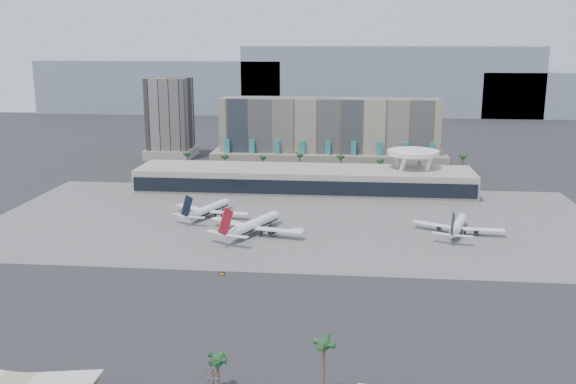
# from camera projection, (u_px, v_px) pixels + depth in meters

# --- Properties ---
(ground) EXTENTS (900.00, 900.00, 0.00)m
(ground) POSITION_uv_depth(u_px,v_px,m) (279.00, 263.00, 222.20)
(ground) COLOR #232326
(ground) RESTS_ON ground
(apron_pad) EXTENTS (260.00, 130.00, 0.06)m
(apron_pad) POSITION_uv_depth(u_px,v_px,m) (294.00, 220.00, 275.45)
(apron_pad) COLOR #5B5B59
(apron_pad) RESTS_ON ground
(mountain_ridge) EXTENTS (680.00, 60.00, 70.00)m
(mountain_ridge) POSITION_uv_depth(u_px,v_px,m) (357.00, 85.00, 667.63)
(mountain_ridge) COLOR gray
(mountain_ridge) RESTS_ON ground
(hotel) EXTENTS (140.00, 30.00, 42.00)m
(hotel) POSITION_uv_depth(u_px,v_px,m) (329.00, 140.00, 386.22)
(hotel) COLOR gray
(hotel) RESTS_ON ground
(office_tower) EXTENTS (30.00, 30.00, 52.00)m
(office_tower) POSITION_uv_depth(u_px,v_px,m) (170.00, 123.00, 419.99)
(office_tower) COLOR black
(office_tower) RESTS_ON ground
(terminal) EXTENTS (170.00, 32.50, 14.50)m
(terminal) POSITION_uv_depth(u_px,v_px,m) (304.00, 179.00, 327.05)
(terminal) COLOR #A99F94
(terminal) RESTS_ON ground
(saucer_structure) EXTENTS (26.00, 26.00, 21.89)m
(saucer_structure) POSITION_uv_depth(u_px,v_px,m) (413.00, 156.00, 324.83)
(saucer_structure) COLOR white
(saucer_structure) RESTS_ON ground
(palm_row) EXTENTS (157.80, 2.80, 13.10)m
(palm_row) POSITION_uv_depth(u_px,v_px,m) (321.00, 159.00, 359.49)
(palm_row) COLOR brown
(palm_row) RESTS_ON ground
(airliner_left) EXTENTS (35.39, 36.53, 13.24)m
(airliner_left) POSITION_uv_depth(u_px,v_px,m) (209.00, 209.00, 280.46)
(airliner_left) COLOR white
(airliner_left) RESTS_ON ground
(airliner_centre) EXTENTS (39.96, 41.13, 15.24)m
(airliner_centre) POSITION_uv_depth(u_px,v_px,m) (253.00, 225.00, 254.68)
(airliner_centre) COLOR white
(airliner_centre) RESTS_ON ground
(airliner_right) EXTENTS (35.36, 36.64, 12.99)m
(airliner_right) POSITION_uv_depth(u_px,v_px,m) (458.00, 226.00, 255.19)
(airliner_right) COLOR white
(airliner_right) RESTS_ON ground
(service_vehicle_a) EXTENTS (4.86, 2.92, 2.24)m
(service_vehicle_a) POSITION_uv_depth(u_px,v_px,m) (185.00, 218.00, 274.75)
(service_vehicle_a) COLOR silver
(service_vehicle_a) RESTS_ON ground
(service_vehicle_b) EXTENTS (4.03, 2.81, 1.89)m
(service_vehicle_b) POSITION_uv_depth(u_px,v_px,m) (298.00, 231.00, 256.48)
(service_vehicle_b) COLOR silver
(service_vehicle_b) RESTS_ON ground
(taxiway_sign) EXTENTS (2.02, 0.49, 0.91)m
(taxiway_sign) POSITION_uv_depth(u_px,v_px,m) (222.00, 274.00, 210.89)
(taxiway_sign) COLOR black
(taxiway_sign) RESTS_ON ground
(near_palm_a) EXTENTS (6.00, 6.00, 9.22)m
(near_palm_a) POSITION_uv_depth(u_px,v_px,m) (218.00, 366.00, 138.94)
(near_palm_a) COLOR brown
(near_palm_a) RESTS_ON ground
(near_palm_b) EXTENTS (6.00, 6.00, 14.53)m
(near_palm_b) POSITION_uv_depth(u_px,v_px,m) (324.00, 351.00, 134.72)
(near_palm_b) COLOR brown
(near_palm_b) RESTS_ON ground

